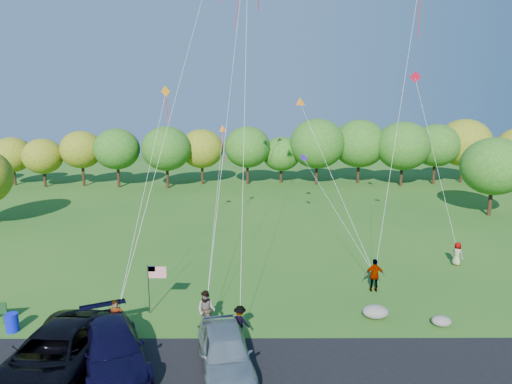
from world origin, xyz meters
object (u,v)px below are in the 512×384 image
minivan_dark (54,356)px  flyer_b (206,310)px  flyer_d (375,275)px  flyer_e (457,254)px  minivan_navy (112,348)px  flyer_c (240,322)px  flyer_a (116,319)px  trash_barrel (12,323)px  minivan_silver (225,352)px

minivan_dark → flyer_b: minivan_dark is taller
flyer_b → minivan_dark: bearing=-127.1°
flyer_d → flyer_e: flyer_d is taller
minivan_navy → flyer_c: (5.12, 2.52, -0.14)m
flyer_a → flyer_c: flyer_a is taller
flyer_b → trash_barrel: 9.25m
flyer_d → minivan_silver: bearing=49.6°
minivan_dark → minivan_navy: 2.19m
minivan_dark → flyer_a: minivan_dark is taller
flyer_d → trash_barrel: size_ratio=2.16×
minivan_dark → flyer_d: (14.77, 8.43, -0.05)m
minivan_navy → flyer_a: bearing=78.1°
minivan_dark → minivan_navy: (2.07, 0.71, -0.10)m
minivan_silver → flyer_d: flyer_d is taller
trash_barrel → minivan_silver: bearing=-18.1°
minivan_navy → flyer_c: size_ratio=3.79×
minivan_dark → flyer_a: bearing=70.1°
minivan_navy → flyer_e: bearing=6.9°
minivan_dark → flyer_d: bearing=34.6°
minivan_navy → flyer_b: flyer_b is taller
flyer_a → flyer_d: bearing=15.0°
flyer_d → flyer_e: 7.83m
flyer_b → flyer_c: size_ratio=1.23×
flyer_b → flyer_d: bearing=42.1°
minivan_dark → flyer_a: (1.49, 3.23, -0.10)m
flyer_c → flyer_d: (7.58, 5.20, 0.19)m
minivan_dark → flyer_c: 7.88m
minivan_dark → flyer_d: size_ratio=3.56×
minivan_silver → trash_barrel: minivan_silver is taller
flyer_a → flyer_c: 5.70m
minivan_dark → minivan_navy: bearing=23.8°
minivan_silver → trash_barrel: (-10.37, 3.40, -0.47)m
minivan_navy → flyer_b: 4.83m
flyer_a → flyer_b: 4.15m
minivan_dark → flyer_c: minivan_dark is taller
flyer_e → trash_barrel: 26.56m
minivan_dark → flyer_b: 6.88m
flyer_d → trash_barrel: flyer_d is taller
flyer_a → flyer_e: bearing=18.9°
minivan_dark → trash_barrel: bearing=138.7°
minivan_navy → flyer_a: size_ratio=3.21×
flyer_d → trash_barrel: bearing=18.9°
minivan_navy → trash_barrel: minivan_navy is taller
minivan_navy → trash_barrel: bearing=126.7°
flyer_b → flyer_d: size_ratio=0.99×
flyer_c → flyer_e: bearing=-120.5°
minivan_navy → flyer_d: bearing=6.5°
flyer_b → minivan_silver: bearing=-55.9°
minivan_dark → flyer_d: minivan_dark is taller
flyer_a → minivan_dark: bearing=-121.2°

